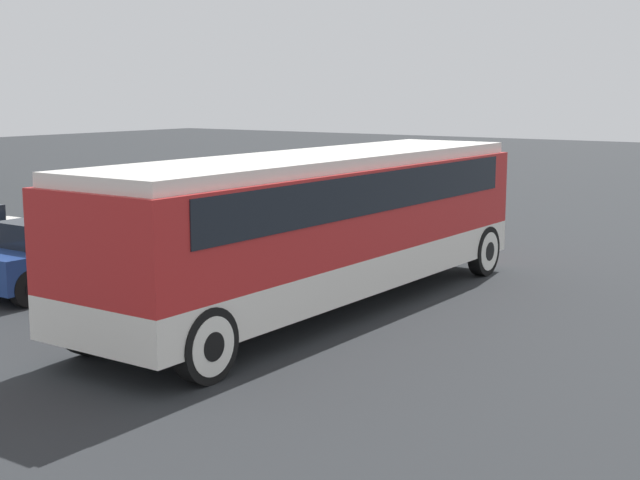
% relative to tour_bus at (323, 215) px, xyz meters
% --- Properties ---
extents(ground_plane, '(120.00, 120.00, 0.00)m').
position_rel_tour_bus_xyz_m(ground_plane, '(-0.10, -0.00, -1.76)').
color(ground_plane, '#26282B').
extents(tour_bus, '(10.99, 2.69, 2.90)m').
position_rel_tour_bus_xyz_m(tour_bus, '(0.00, 0.00, 0.00)').
color(tour_bus, silver).
rests_on(tour_bus, ground_plane).
extents(parked_car_near, '(4.33, 1.80, 1.45)m').
position_rel_tour_bus_xyz_m(parked_car_near, '(-1.54, 5.35, -1.03)').
color(parked_car_near, navy).
rests_on(parked_car_near, ground_plane).
extents(parked_car_far, '(4.25, 1.78, 1.36)m').
position_rel_tour_bus_xyz_m(parked_car_far, '(3.12, 5.19, -1.07)').
color(parked_car_far, '#BCBCC1').
rests_on(parked_car_far, ground_plane).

